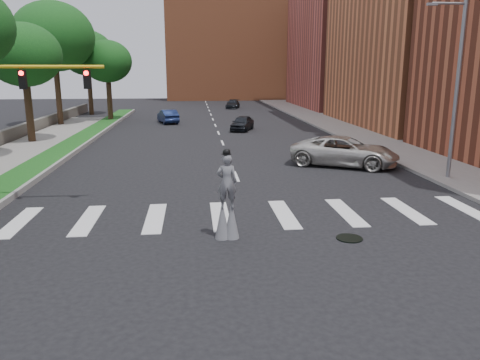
{
  "coord_description": "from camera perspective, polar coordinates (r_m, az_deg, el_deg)",
  "views": [
    {
      "loc": [
        -2.27,
        -16.77,
        5.7
      ],
      "look_at": [
        -0.6,
        0.0,
        1.7
      ],
      "focal_mm": 35.0,
      "sensor_mm": 36.0,
      "label": 1
    }
  ],
  "objects": [
    {
      "name": "suv_crossing",
      "position": [
        28.91,
        12.64,
        3.43
      ],
      "size": [
        7.0,
        5.54,
        1.77
      ],
      "primitive_type": "imported",
      "rotation": [
        0.0,
        0.0,
        1.09
      ],
      "color": "beige",
      "rests_on": "ground"
    },
    {
      "name": "tree_5",
      "position": [
        63.63,
        -18.12,
        14.47
      ],
      "size": [
        6.57,
        6.57,
        10.48
      ],
      "color": "black",
      "rests_on": "ground"
    },
    {
      "name": "building_backdrop",
      "position": [
        95.19,
        -0.73,
        15.33
      ],
      "size": [
        26.0,
        14.0,
        18.0
      ],
      "primitive_type": "cube",
      "color": "#BB633A",
      "rests_on": "ground"
    },
    {
      "name": "grass_median",
      "position": [
        38.32,
        -19.62,
        4.21
      ],
      "size": [
        2.0,
        60.0,
        0.25
      ],
      "primitive_type": "cube",
      "color": "#154A16",
      "rests_on": "ground"
    },
    {
      "name": "building_far",
      "position": [
        74.94,
        13.78,
        16.27
      ],
      "size": [
        16.0,
        22.0,
        20.0
      ],
      "primitive_type": "cube",
      "color": "#B34E42",
      "rests_on": "ground"
    },
    {
      "name": "sidewalk_right",
      "position": [
        44.66,
        13.74,
        5.75
      ],
      "size": [
        5.0,
        90.0,
        0.18
      ],
      "primitive_type": "cube",
      "color": "gray",
      "rests_on": "ground"
    },
    {
      "name": "car_far",
      "position": [
        70.83,
        -0.88,
        9.23
      ],
      "size": [
        2.65,
        4.58,
        1.25
      ],
      "primitive_type": "imported",
      "rotation": [
        0.0,
        0.0,
        -0.22
      ],
      "color": "black",
      "rests_on": "ground"
    },
    {
      "name": "traffic_signal",
      "position": [
        21.21,
        -26.68,
        7.76
      ],
      "size": [
        5.3,
        0.23,
        6.2
      ],
      "color": "black",
      "rests_on": "ground"
    },
    {
      "name": "tree_6",
      "position": [
        54.57,
        -15.89,
        13.7
      ],
      "size": [
        5.37,
        5.37,
        8.84
      ],
      "color": "black",
      "rests_on": "ground"
    },
    {
      "name": "car_near",
      "position": [
        44.92,
        0.28,
        6.96
      ],
      "size": [
        2.94,
        4.45,
        1.41
      ],
      "primitive_type": "imported",
      "rotation": [
        0.0,
        0.0,
        -0.34
      ],
      "color": "black",
      "rests_on": "ground"
    },
    {
      "name": "stone_wall",
      "position": [
        41.8,
        -26.38,
        4.88
      ],
      "size": [
        0.5,
        56.0,
        1.1
      ],
      "primitive_type": "cube",
      "color": "#555149",
      "rests_on": "ground"
    },
    {
      "name": "median_curb",
      "position": [
        38.08,
        -18.08,
        4.29
      ],
      "size": [
        0.2,
        60.0,
        0.28
      ],
      "primitive_type": "cube",
      "color": "gray",
      "rests_on": "ground"
    },
    {
      "name": "tree_4",
      "position": [
        51.97,
        -21.81,
        15.91
      ],
      "size": [
        8.05,
        8.05,
        12.3
      ],
      "color": "black",
      "rests_on": "ground"
    },
    {
      "name": "stilt_performer",
      "position": [
        15.93,
        -1.61,
        -2.72
      ],
      "size": [
        0.84,
        0.52,
        3.14
      ],
      "rotation": [
        0.0,
        0.0,
        3.14
      ],
      "color": "black",
      "rests_on": "ground"
    },
    {
      "name": "ground_plane",
      "position": [
        17.86,
        1.92,
        -5.27
      ],
      "size": [
        160.0,
        160.0,
        0.0
      ],
      "primitive_type": "plane",
      "color": "black",
      "rests_on": "ground"
    },
    {
      "name": "tree_3",
      "position": [
        40.08,
        -24.9,
        13.62
      ],
      "size": [
        5.63,
        5.63,
        9.17
      ],
      "color": "black",
      "rests_on": "ground"
    },
    {
      "name": "streetlight",
      "position": [
        26.32,
        24.77,
        10.4
      ],
      "size": [
        2.05,
        0.2,
        9.0
      ],
      "color": "slate",
      "rests_on": "ground"
    },
    {
      "name": "manhole",
      "position": [
        16.68,
        13.19,
        -6.93
      ],
      "size": [
        0.9,
        0.9,
        0.04
      ],
      "primitive_type": "cylinder",
      "color": "black",
      "rests_on": "ground"
    },
    {
      "name": "car_mid",
      "position": [
        51.75,
        -8.79,
        7.68
      ],
      "size": [
        2.67,
        4.69,
        1.46
      ],
      "primitive_type": "imported",
      "rotation": [
        0.0,
        0.0,
        3.41
      ],
      "color": "#15214B",
      "rests_on": "ground"
    },
    {
      "name": "building_mid",
      "position": [
        53.07,
        22.91,
        19.17
      ],
      "size": [
        16.0,
        22.0,
        24.0
      ],
      "primitive_type": "cube",
      "color": "#BB633A",
      "rests_on": "ground"
    }
  ]
}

